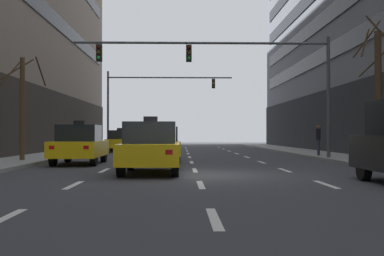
{
  "coord_description": "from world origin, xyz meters",
  "views": [
    {
      "loc": [
        -0.53,
        -15.54,
        1.31
      ],
      "look_at": [
        0.32,
        19.54,
        1.75
      ],
      "focal_mm": 45.54,
      "sensor_mm": 36.0,
      "label": 1
    }
  ],
  "objects_px": {
    "street_tree_2": "(378,92)",
    "street_tree_1": "(22,105)",
    "taxi_driving_3": "(80,145)",
    "traffic_signal_1": "(147,94)",
    "car_driving_0": "(134,137)",
    "taxi_driving_2": "(120,141)",
    "traffic_signal_0": "(234,66)",
    "pedestrian_0": "(318,138)",
    "taxi_driving_1": "(160,144)",
    "taxi_driving_4": "(151,148)"
  },
  "relations": [
    {
      "from": "street_tree_1",
      "to": "taxi_driving_4",
      "type": "bearing_deg",
      "value": -44.13
    },
    {
      "from": "traffic_signal_1",
      "to": "street_tree_1",
      "type": "height_order",
      "value": "traffic_signal_1"
    },
    {
      "from": "car_driving_0",
      "to": "taxi_driving_2",
      "type": "height_order",
      "value": "car_driving_0"
    },
    {
      "from": "taxi_driving_1",
      "to": "taxi_driving_2",
      "type": "height_order",
      "value": "taxi_driving_1"
    },
    {
      "from": "street_tree_2",
      "to": "car_driving_0",
      "type": "bearing_deg",
      "value": 116.55
    },
    {
      "from": "taxi_driving_4",
      "to": "street_tree_1",
      "type": "distance_m",
      "value": 8.81
    },
    {
      "from": "taxi_driving_1",
      "to": "traffic_signal_1",
      "type": "distance_m",
      "value": 20.39
    },
    {
      "from": "taxi_driving_1",
      "to": "street_tree_1",
      "type": "distance_m",
      "value": 6.56
    },
    {
      "from": "taxi_driving_3",
      "to": "traffic_signal_0",
      "type": "height_order",
      "value": "traffic_signal_0"
    },
    {
      "from": "street_tree_1",
      "to": "pedestrian_0",
      "type": "height_order",
      "value": "street_tree_1"
    },
    {
      "from": "street_tree_2",
      "to": "pedestrian_0",
      "type": "bearing_deg",
      "value": 95.77
    },
    {
      "from": "traffic_signal_1",
      "to": "street_tree_2",
      "type": "xyz_separation_m",
      "value": [
        11.17,
        -23.1,
        -1.8
      ]
    },
    {
      "from": "traffic_signal_0",
      "to": "traffic_signal_1",
      "type": "height_order",
      "value": "traffic_signal_1"
    },
    {
      "from": "car_driving_0",
      "to": "taxi_driving_3",
      "type": "bearing_deg",
      "value": -90.38
    },
    {
      "from": "taxi_driving_4",
      "to": "street_tree_1",
      "type": "xyz_separation_m",
      "value": [
        -6.19,
        6.0,
        1.81
      ]
    },
    {
      "from": "taxi_driving_1",
      "to": "traffic_signal_1",
      "type": "height_order",
      "value": "traffic_signal_1"
    },
    {
      "from": "traffic_signal_1",
      "to": "pedestrian_0",
      "type": "height_order",
      "value": "traffic_signal_1"
    },
    {
      "from": "taxi_driving_1",
      "to": "taxi_driving_3",
      "type": "height_order",
      "value": "taxi_driving_3"
    },
    {
      "from": "car_driving_0",
      "to": "taxi_driving_4",
      "type": "relative_size",
      "value": 0.95
    },
    {
      "from": "street_tree_1",
      "to": "traffic_signal_1",
      "type": "bearing_deg",
      "value": 78.58
    },
    {
      "from": "traffic_signal_1",
      "to": "pedestrian_0",
      "type": "relative_size",
      "value": 6.64
    },
    {
      "from": "taxi_driving_1",
      "to": "street_tree_2",
      "type": "distance_m",
      "value": 9.96
    },
    {
      "from": "taxi_driving_3",
      "to": "pedestrian_0",
      "type": "distance_m",
      "value": 12.99
    },
    {
      "from": "taxi_driving_2",
      "to": "car_driving_0",
      "type": "bearing_deg",
      "value": 88.18
    },
    {
      "from": "street_tree_2",
      "to": "traffic_signal_0",
      "type": "bearing_deg",
      "value": 142.59
    },
    {
      "from": "taxi_driving_1",
      "to": "pedestrian_0",
      "type": "xyz_separation_m",
      "value": [
        8.51,
        3.22,
        0.29
      ]
    },
    {
      "from": "taxi_driving_1",
      "to": "pedestrian_0",
      "type": "distance_m",
      "value": 9.1
    },
    {
      "from": "traffic_signal_0",
      "to": "car_driving_0",
      "type": "bearing_deg",
      "value": 108.48
    },
    {
      "from": "traffic_signal_0",
      "to": "taxi_driving_4",
      "type": "bearing_deg",
      "value": -114.6
    },
    {
      "from": "traffic_signal_0",
      "to": "street_tree_2",
      "type": "relative_size",
      "value": 2.1
    },
    {
      "from": "taxi_driving_4",
      "to": "traffic_signal_1",
      "type": "xyz_separation_m",
      "value": [
        -1.98,
        26.86,
        4.02
      ]
    },
    {
      "from": "taxi_driving_3",
      "to": "car_driving_0",
      "type": "bearing_deg",
      "value": 89.62
    },
    {
      "from": "traffic_signal_0",
      "to": "street_tree_2",
      "type": "distance_m",
      "value": 7.15
    },
    {
      "from": "taxi_driving_2",
      "to": "taxi_driving_1",
      "type": "bearing_deg",
      "value": -74.95
    },
    {
      "from": "taxi_driving_3",
      "to": "traffic_signal_1",
      "type": "xyz_separation_m",
      "value": [
        1.41,
        21.81,
        4.02
      ]
    },
    {
      "from": "taxi_driving_2",
      "to": "pedestrian_0",
      "type": "height_order",
      "value": "pedestrian_0"
    },
    {
      "from": "taxi_driving_2",
      "to": "taxi_driving_3",
      "type": "xyz_separation_m",
      "value": [
        0.11,
        -15.07,
        0.06
      ]
    },
    {
      "from": "street_tree_2",
      "to": "street_tree_1",
      "type": "bearing_deg",
      "value": 171.7
    },
    {
      "from": "taxi_driving_3",
      "to": "street_tree_1",
      "type": "height_order",
      "value": "street_tree_1"
    },
    {
      "from": "street_tree_2",
      "to": "taxi_driving_2",
      "type": "bearing_deg",
      "value": 127.82
    },
    {
      "from": "taxi_driving_1",
      "to": "taxi_driving_3",
      "type": "bearing_deg",
      "value": -150.56
    },
    {
      "from": "taxi_driving_3",
      "to": "traffic_signal_0",
      "type": "xyz_separation_m",
      "value": [
        7.05,
        2.95,
        3.87
      ]
    },
    {
      "from": "taxi_driving_1",
      "to": "traffic_signal_0",
      "type": "xyz_separation_m",
      "value": [
        3.63,
        1.02,
        3.89
      ]
    },
    {
      "from": "street_tree_1",
      "to": "pedestrian_0",
      "type": "xyz_separation_m",
      "value": [
        14.73,
        4.19,
        -1.55
      ]
    },
    {
      "from": "taxi_driving_2",
      "to": "street_tree_1",
      "type": "distance_m",
      "value": 14.48
    },
    {
      "from": "taxi_driving_3",
      "to": "taxi_driving_1",
      "type": "bearing_deg",
      "value": 29.44
    },
    {
      "from": "car_driving_0",
      "to": "taxi_driving_2",
      "type": "xyz_separation_m",
      "value": [
        -0.27,
        -8.51,
        -0.24
      ]
    },
    {
      "from": "taxi_driving_4",
      "to": "street_tree_2",
      "type": "distance_m",
      "value": 10.17
    },
    {
      "from": "street_tree_2",
      "to": "taxi_driving_4",
      "type": "bearing_deg",
      "value": -157.74
    },
    {
      "from": "taxi_driving_2",
      "to": "taxi_driving_4",
      "type": "xyz_separation_m",
      "value": [
        3.5,
        -20.11,
        0.06
      ]
    }
  ]
}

